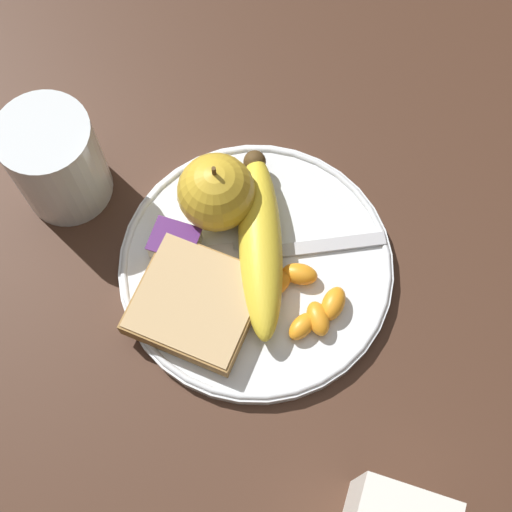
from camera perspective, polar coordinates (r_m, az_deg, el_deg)
ground_plane at (r=0.64m, az=0.00°, el=-1.07°), size 3.00×3.00×0.00m
plate at (r=0.63m, az=0.00°, el=-0.81°), size 0.24×0.24×0.01m
juice_glass at (r=0.65m, az=-15.60°, el=7.16°), size 0.08×0.08×0.10m
apple at (r=0.62m, az=-3.19°, el=5.10°), size 0.07×0.07×0.08m
banana at (r=0.61m, az=0.21°, el=1.23°), size 0.10×0.17×0.04m
bread_slice at (r=0.60m, az=-4.82°, el=-3.74°), size 0.11×0.10×0.02m
fork at (r=0.63m, az=0.16°, el=0.16°), size 0.18×0.10×0.00m
jam_packet at (r=0.62m, az=-6.49°, el=1.04°), size 0.04×0.03×0.02m
orange_segment_0 at (r=0.61m, az=3.48°, el=-1.57°), size 0.03×0.02×0.02m
orange_segment_1 at (r=0.60m, az=-0.30°, el=-4.27°), size 0.02×0.03×0.02m
orange_segment_2 at (r=0.60m, az=4.99°, el=-5.01°), size 0.03×0.04×0.02m
orange_segment_3 at (r=0.61m, az=6.19°, el=-3.81°), size 0.02×0.03×0.02m
orange_segment_4 at (r=0.61m, az=1.36°, el=-2.35°), size 0.04×0.04×0.02m
orange_segment_5 at (r=0.60m, az=3.70°, el=-5.64°), size 0.03×0.03×0.02m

